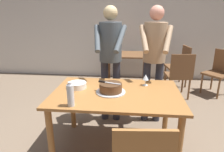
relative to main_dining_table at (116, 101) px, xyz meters
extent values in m
plane|color=#7A6651|center=(0.00, 0.00, -0.64)|extent=(14.00, 14.00, 0.00)
cube|color=silver|center=(0.00, 2.95, 0.71)|extent=(10.00, 0.12, 2.70)
cube|color=#9E6633|center=(0.00, 0.00, 0.09)|extent=(1.47, 0.96, 0.03)
cylinder|color=#9E6633|center=(-0.66, -0.41, -0.28)|extent=(0.07, 0.07, 0.72)
cylinder|color=#9E6633|center=(0.66, -0.41, -0.28)|extent=(0.07, 0.07, 0.72)
cylinder|color=#9E6633|center=(-0.66, 0.41, -0.28)|extent=(0.07, 0.07, 0.72)
cylinder|color=#9E6633|center=(0.66, 0.41, -0.28)|extent=(0.07, 0.07, 0.72)
cylinder|color=silver|center=(-0.06, -0.01, 0.11)|extent=(0.34, 0.34, 0.01)
cylinder|color=brown|center=(-0.06, -0.01, 0.17)|extent=(0.26, 0.26, 0.09)
cylinder|color=#432A18|center=(-0.06, -0.01, 0.21)|extent=(0.25, 0.25, 0.01)
cube|color=silver|center=(-0.04, -0.02, 0.22)|extent=(0.20, 0.08, 0.00)
cube|color=black|center=(-0.17, 0.02, 0.22)|extent=(0.08, 0.05, 0.02)
cylinder|color=white|center=(-0.48, 0.09, 0.11)|extent=(0.22, 0.22, 0.01)
cylinder|color=white|center=(-0.48, 0.09, 0.12)|extent=(0.22, 0.22, 0.01)
cylinder|color=white|center=(-0.48, 0.09, 0.13)|extent=(0.22, 0.22, 0.01)
cylinder|color=white|center=(-0.48, 0.09, 0.14)|extent=(0.22, 0.22, 0.01)
cylinder|color=white|center=(-0.48, 0.09, 0.15)|extent=(0.22, 0.22, 0.01)
cylinder|color=white|center=(-0.48, 0.09, 0.16)|extent=(0.22, 0.22, 0.01)
cylinder|color=white|center=(-0.48, 0.09, 0.17)|extent=(0.22, 0.22, 0.01)
cylinder|color=silver|center=(0.35, 0.26, 0.11)|extent=(0.07, 0.07, 0.00)
cylinder|color=silver|center=(0.35, 0.26, 0.15)|extent=(0.01, 0.01, 0.07)
cone|color=silver|center=(0.35, 0.26, 0.22)|extent=(0.08, 0.08, 0.07)
cylinder|color=silver|center=(-0.42, -0.39, 0.22)|extent=(0.07, 0.07, 0.22)
cylinder|color=silver|center=(-0.42, -0.39, 0.34)|extent=(0.04, 0.04, 0.03)
cylinder|color=#2D2D38|center=(-0.05, 0.70, -0.17)|extent=(0.11, 0.11, 0.95)
cylinder|color=#2D2D38|center=(-0.23, 0.70, -0.17)|extent=(0.11, 0.11, 0.95)
cylinder|color=#3F474C|center=(-0.14, 0.70, 0.58)|extent=(0.32, 0.32, 0.55)
sphere|color=tan|center=(-0.14, 0.70, 0.98)|extent=(0.20, 0.20, 0.20)
cylinder|color=#3F474C|center=(0.01, 0.52, 0.66)|extent=(0.16, 0.42, 0.34)
cylinder|color=#3F474C|center=(-0.30, 0.52, 0.66)|extent=(0.15, 0.42, 0.34)
cylinder|color=#2D2D38|center=(0.58, 0.73, -0.17)|extent=(0.11, 0.11, 0.95)
cylinder|color=#2D2D38|center=(0.40, 0.74, -0.17)|extent=(0.11, 0.11, 0.95)
cylinder|color=#997A5B|center=(0.49, 0.73, 0.58)|extent=(0.32, 0.32, 0.55)
sphere|color=tan|center=(0.49, 0.73, 0.98)|extent=(0.20, 0.20, 0.20)
cylinder|color=#997A5B|center=(0.63, 0.54, 0.66)|extent=(0.18, 0.42, 0.34)
cylinder|color=#997A5B|center=(0.32, 0.56, 0.66)|extent=(0.13, 0.42, 0.34)
cube|color=brown|center=(0.05, 2.25, 0.08)|extent=(1.00, 0.70, 0.03)
cylinder|color=brown|center=(-0.38, 1.97, -0.29)|extent=(0.07, 0.07, 0.71)
cylinder|color=brown|center=(0.47, 1.97, -0.29)|extent=(0.07, 0.07, 0.71)
cylinder|color=brown|center=(-0.38, 2.52, -0.29)|extent=(0.07, 0.07, 0.71)
cylinder|color=brown|center=(0.47, 2.52, -0.29)|extent=(0.07, 0.07, 0.71)
cube|color=brown|center=(1.18, 2.40, -0.21)|extent=(0.50, 0.50, 0.04)
cylinder|color=brown|center=(1.03, 2.20, -0.44)|extent=(0.04, 0.04, 0.41)
cylinder|color=brown|center=(0.97, 2.56, -0.44)|extent=(0.04, 0.04, 0.41)
cylinder|color=brown|center=(1.39, 2.25, -0.44)|extent=(0.04, 0.04, 0.41)
cylinder|color=brown|center=(1.33, 2.61, -0.44)|extent=(0.04, 0.04, 0.41)
cube|color=brown|center=(1.38, 2.43, 0.03)|extent=(0.09, 0.44, 0.45)
cube|color=brown|center=(1.88, 1.91, -0.21)|extent=(0.62, 0.62, 0.04)
cylinder|color=brown|center=(1.86, 1.66, -0.44)|extent=(0.04, 0.04, 0.41)
cylinder|color=brown|center=(1.63, 1.94, -0.44)|extent=(0.04, 0.04, 0.41)
cylinder|color=brown|center=(1.91, 2.17, -0.44)|extent=(0.04, 0.04, 0.41)
cube|color=brown|center=(2.05, 2.04, 0.03)|extent=(0.30, 0.36, 0.45)
cube|color=brown|center=(1.08, 1.73, -0.21)|extent=(0.48, 0.48, 0.04)
cylinder|color=brown|center=(0.88, 1.90, -0.44)|extent=(0.04, 0.04, 0.41)
cylinder|color=brown|center=(1.24, 1.93, -0.44)|extent=(0.04, 0.04, 0.41)
cylinder|color=brown|center=(0.92, 1.53, -0.44)|extent=(0.04, 0.04, 0.41)
cylinder|color=brown|center=(1.28, 1.57, -0.44)|extent=(0.04, 0.04, 0.41)
cube|color=brown|center=(1.10, 1.53, 0.03)|extent=(0.44, 0.08, 0.45)
camera|label=1|loc=(0.17, -2.15, 1.00)|focal=32.27mm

